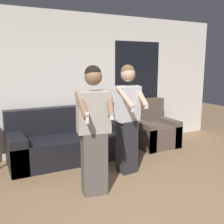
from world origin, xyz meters
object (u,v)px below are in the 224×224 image
(person_right, at_px, (128,118))
(person_left, at_px, (94,130))
(armchair, at_px, (153,130))
(couch, at_px, (70,142))

(person_right, bearing_deg, person_left, -151.26)
(armchair, height_order, person_left, person_left)
(couch, xyz_separation_m, armchair, (1.84, -0.00, -0.00))
(couch, height_order, person_right, person_right)
(person_left, bearing_deg, couch, 85.09)
(person_left, distance_m, person_right, 0.85)
(couch, relative_size, armchair, 2.25)
(couch, xyz_separation_m, person_left, (-0.12, -1.41, 0.56))
(armchair, bearing_deg, person_left, -144.43)
(couch, relative_size, person_left, 1.27)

